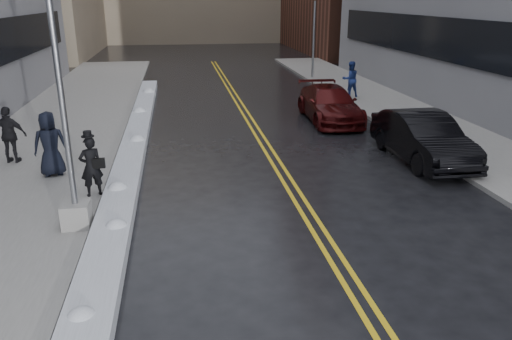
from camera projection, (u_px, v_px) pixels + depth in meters
name	position (u px, v px, depth m)	size (l,w,h in m)	color
ground	(221.00, 261.00, 10.80)	(160.00, 160.00, 0.00)	black
sidewalk_west	(49.00, 143.00, 19.25)	(5.50, 50.00, 0.15)	gray
sidewalk_east	(430.00, 127.00, 21.57)	(4.00, 50.00, 0.15)	gray
lane_line_left	(256.00, 136.00, 20.47)	(0.12, 50.00, 0.01)	gold
lane_line_right	(263.00, 136.00, 20.51)	(0.12, 50.00, 0.01)	gold
snow_ridge	(132.00, 152.00, 17.84)	(0.90, 30.00, 0.34)	silver
lamppost	(66.00, 131.00, 11.34)	(0.65, 0.65, 7.62)	gray
fire_hydrant	(410.00, 117.00, 21.27)	(0.26, 0.26, 0.73)	maroon
traffic_signal	(314.00, 28.00, 33.31)	(0.16, 0.20, 6.00)	gray
pedestrian_fedora	(91.00, 167.00, 13.73)	(0.62, 0.41, 1.70)	black
pedestrian_c	(50.00, 144.00, 15.27)	(0.98, 0.64, 2.01)	black
pedestrian_d	(10.00, 135.00, 16.48)	(1.11, 0.46, 1.89)	black
pedestrian_east	(350.00, 79.00, 27.42)	(0.94, 0.73, 1.93)	navy
car_black	(423.00, 138.00, 17.11)	(1.77, 5.09, 1.68)	black
car_maroon	(330.00, 104.00, 22.77)	(2.17, 5.35, 1.55)	#3B0909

